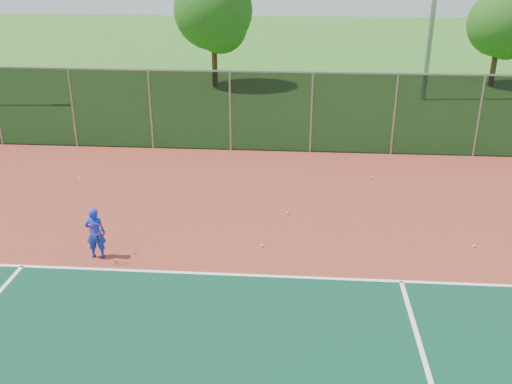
# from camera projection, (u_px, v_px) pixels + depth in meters

# --- Properties ---
(ground) EXTENTS (120.00, 120.00, 0.00)m
(ground) POSITION_uv_depth(u_px,v_px,m) (316.00, 365.00, 10.48)
(ground) COLOR #2A621C
(ground) RESTS_ON ground
(court_apron) EXTENTS (30.00, 20.00, 0.02)m
(court_apron) POSITION_uv_depth(u_px,v_px,m) (315.00, 303.00, 12.31)
(court_apron) COLOR maroon
(court_apron) RESTS_ON ground
(fence_back) EXTENTS (30.00, 0.06, 3.03)m
(fence_back) POSITION_uv_depth(u_px,v_px,m) (311.00, 112.00, 20.88)
(fence_back) COLOR black
(fence_back) RESTS_ON court_apron
(tennis_player) EXTENTS (0.59, 0.59, 2.08)m
(tennis_player) POSITION_uv_depth(u_px,v_px,m) (95.00, 233.00, 13.89)
(tennis_player) COLOR #162DD0
(tennis_player) RESTS_ON court_apron
(practice_ball_0) EXTENTS (0.07, 0.07, 0.07)m
(practice_ball_0) POSITION_uv_depth(u_px,v_px,m) (262.00, 246.00, 14.61)
(practice_ball_0) COLOR #C3EA1B
(practice_ball_0) RESTS_ON court_apron
(practice_ball_1) EXTENTS (0.07, 0.07, 0.07)m
(practice_ball_1) POSITION_uv_depth(u_px,v_px,m) (474.00, 246.00, 14.60)
(practice_ball_1) COLOR #C3EA1B
(practice_ball_1) RESTS_ON court_apron
(practice_ball_2) EXTENTS (0.07, 0.07, 0.07)m
(practice_ball_2) POSITION_uv_depth(u_px,v_px,m) (287.00, 213.00, 16.41)
(practice_ball_2) COLOR #C3EA1B
(practice_ball_2) RESTS_ON court_apron
(practice_ball_4) EXTENTS (0.07, 0.07, 0.07)m
(practice_ball_4) POSITION_uv_depth(u_px,v_px,m) (371.00, 177.00, 19.00)
(practice_ball_4) COLOR #C3EA1B
(practice_ball_4) RESTS_ON court_apron
(tree_back_left) EXTENTS (4.22, 4.22, 6.19)m
(tree_back_left) POSITION_uv_depth(u_px,v_px,m) (215.00, 14.00, 30.38)
(tree_back_left) COLOR #331C12
(tree_back_left) RESTS_ON ground
(tree_back_mid) EXTENTS (3.50, 3.50, 5.14)m
(tree_back_mid) POSITION_uv_depth(u_px,v_px,m) (502.00, 27.00, 30.59)
(tree_back_mid) COLOR #331C12
(tree_back_mid) RESTS_ON ground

